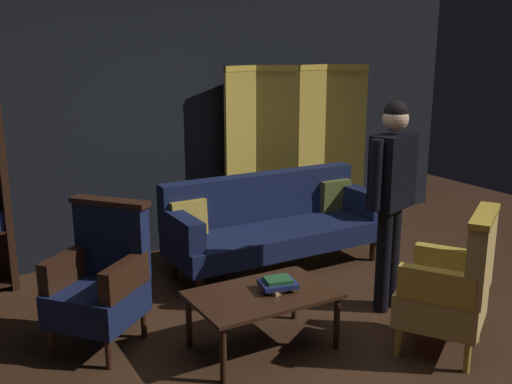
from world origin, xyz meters
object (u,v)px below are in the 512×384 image
Objects in this scene: velvet_couch at (272,221)px; armchair_gilt_accent at (452,286)px; book_green_cloth at (278,280)px; standing_figure at (392,187)px; armchair_wing_left at (101,280)px; folding_screen at (294,150)px; book_navy_cloth at (278,284)px; coffee_table at (263,299)px; book_tan_leather at (278,288)px.

armchair_gilt_accent reaches higher than velvet_couch.
standing_figure is at bearing 3.91° from book_green_cloth.
standing_figure is at bearing -14.71° from armchair_wing_left.
velvet_couch is 2.04× the size of armchair_gilt_accent.
standing_figure is (0.30, -1.30, 0.57)m from velvet_couch.
folding_screen is at bearing 28.77° from armchair_wing_left.
book_green_cloth is at bearing 180.00° from book_navy_cloth.
coffee_table is 3.96× the size of book_navy_cloth.
folding_screen is at bearing 54.06° from book_tan_leather.
folding_screen is 1.90× the size of coffee_table.
standing_figure reaches higher than book_green_cloth.
book_navy_cloth reaches higher than coffee_table.
coffee_table is 0.59× the size of standing_figure.
standing_figure is 1.21m from book_green_cloth.
velvet_couch is 1.45m from standing_figure.
book_tan_leather is at bearing -125.94° from folding_screen.
folding_screen is 1.11m from velvet_couch.
standing_figure is (0.10, 0.76, 0.54)m from armchair_gilt_accent.
armchair_wing_left is at bearing -151.23° from folding_screen.
coffee_table is 0.15m from book_navy_cloth.
armchair_gilt_accent is 1.21m from book_navy_cloth.
standing_figure is 8.67× the size of book_tan_leather.
book_tan_leather is 0.03m from book_navy_cloth.
book_tan_leather is (-1.09, -0.07, -0.59)m from standing_figure.
book_green_cloth reaches higher than coffee_table.
armchair_wing_left is (-2.07, 1.33, 0.00)m from armchair_gilt_accent.
book_tan_leather is (-0.79, -1.38, -0.02)m from velvet_couch.
book_tan_leather is 0.78× the size of book_navy_cloth.
book_green_cloth is (-0.99, 0.68, 0.01)m from armchair_gilt_accent.
armchair_gilt_accent is at bearing -97.42° from standing_figure.
folding_screen is at bearing 51.80° from coffee_table.
velvet_couch is 11.53× the size of book_green_cloth.
armchair_gilt_accent is at bearing -34.52° from book_navy_cloth.
folding_screen reaches higher than armchair_gilt_accent.
book_navy_cloth is 0.03m from book_green_cloth.
coffee_table is at bearing 173.84° from book_green_cloth.
armchair_gilt_accent is at bearing -84.30° from velvet_couch.
armchair_gilt_accent reaches higher than coffee_table.
standing_figure is (1.21, 0.06, 0.65)m from coffee_table.
folding_screen is 2.58m from book_green_cloth.
book_green_cloth is at bearing -176.09° from standing_figure.
coffee_table is at bearing -128.20° from folding_screen.
coffee_table is 5.10× the size of book_tan_leather.
armchair_wing_left is 5.66× the size of book_green_cloth.
book_green_cloth is (-0.00, 0.00, 0.03)m from book_navy_cloth.
velvet_couch is at bearing -135.97° from folding_screen.
velvet_couch is 2.12× the size of coffee_table.
armchair_gilt_accent is 5.66× the size of book_green_cloth.
armchair_wing_left is 2.31m from standing_figure.
coffee_table is 1.15m from armchair_wing_left.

